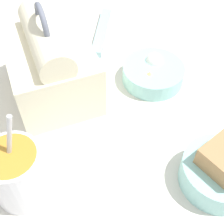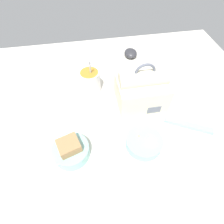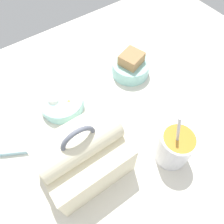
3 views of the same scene
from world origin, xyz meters
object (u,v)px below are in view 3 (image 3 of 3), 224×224
at_px(soup_cup, 175,147).
at_px(bento_bowl_snacks, 62,103).
at_px(chopstick_case, 7,151).
at_px(lunch_bag, 83,156).
at_px(bento_bowl_sandwich, 131,66).

xyz_separation_m(soup_cup, bento_bowl_snacks, (0.16, -0.31, -0.04)).
height_order(bento_bowl_snacks, chopstick_case, bento_bowl_snacks).
relative_size(lunch_bag, bento_bowl_sandwich, 1.62).
xyz_separation_m(soup_cup, bento_bowl_sandwich, (-0.10, -0.30, -0.02)).
bearing_deg(chopstick_case, bento_bowl_snacks, -166.68).
bearing_deg(bento_bowl_snacks, lunch_bag, 78.49).
xyz_separation_m(bento_bowl_snacks, chopstick_case, (0.19, 0.05, -0.01)).
height_order(bento_bowl_sandwich, chopstick_case, bento_bowl_sandwich).
bearing_deg(bento_bowl_sandwich, soup_cup, 72.00).
bearing_deg(bento_bowl_sandwich, lunch_bag, 33.39).
distance_m(lunch_bag, bento_bowl_snacks, 0.22).
relative_size(soup_cup, bento_bowl_snacks, 1.35).
xyz_separation_m(soup_cup, chopstick_case, (0.35, -0.26, -0.05)).
xyz_separation_m(lunch_bag, chopstick_case, (0.15, -0.16, -0.06)).
relative_size(bento_bowl_sandwich, chopstick_case, 0.72).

